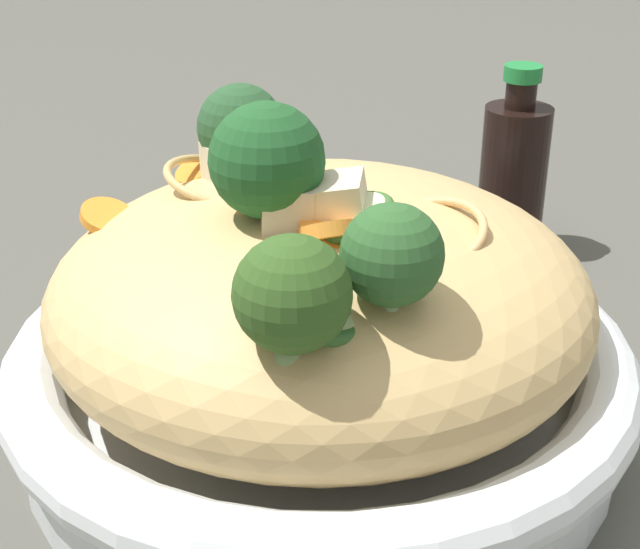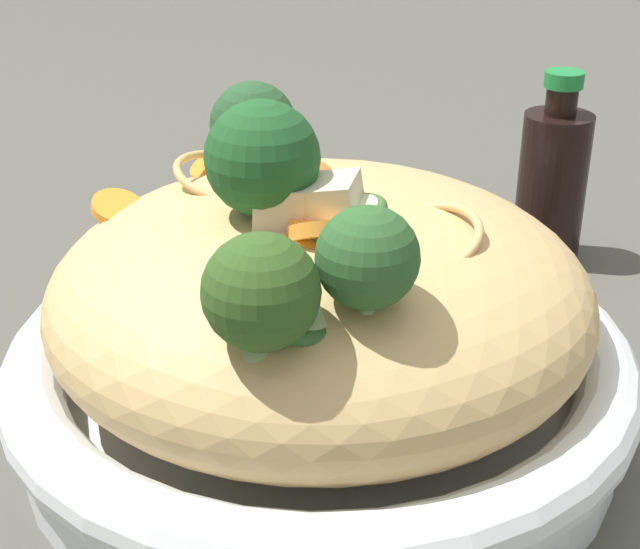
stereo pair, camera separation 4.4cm
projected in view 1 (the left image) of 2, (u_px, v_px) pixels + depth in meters
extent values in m
plane|color=#4D4C45|center=(320.00, 423.00, 0.47)|extent=(3.00, 3.00, 0.00)
cylinder|color=white|center=(320.00, 403.00, 0.47)|extent=(0.29, 0.29, 0.02)
torus|color=white|center=(320.00, 356.00, 0.46)|extent=(0.30, 0.30, 0.03)
ellipsoid|color=tan|center=(320.00, 294.00, 0.44)|extent=(0.26, 0.26, 0.10)
torus|color=tan|center=(225.00, 183.00, 0.45)|extent=(0.07, 0.07, 0.02)
torus|color=#E0AB6B|center=(428.00, 236.00, 0.41)|extent=(0.07, 0.07, 0.02)
torus|color=tan|center=(277.00, 204.00, 0.46)|extent=(0.08, 0.08, 0.02)
cone|color=#9FB579|center=(390.00, 309.00, 0.35)|extent=(0.02, 0.02, 0.02)
sphere|color=#2D5A2B|center=(392.00, 255.00, 0.34)|extent=(0.05, 0.05, 0.04)
cone|color=#9BB979|center=(268.00, 219.00, 0.40)|extent=(0.03, 0.03, 0.02)
sphere|color=#1F5225|center=(267.00, 160.00, 0.39)|extent=(0.05, 0.05, 0.05)
cone|color=#96C071|center=(243.00, 174.00, 0.47)|extent=(0.02, 0.02, 0.02)
sphere|color=#274F2B|center=(241.00, 128.00, 0.46)|extent=(0.05, 0.05, 0.04)
cone|color=#9BB976|center=(293.00, 350.00, 0.34)|extent=(0.03, 0.03, 0.02)
sphere|color=#31541F|center=(292.00, 294.00, 0.33)|extent=(0.05, 0.05, 0.04)
cylinder|color=orange|center=(319.00, 231.00, 0.38)|extent=(0.03, 0.03, 0.01)
cylinder|color=orange|center=(306.00, 174.00, 0.44)|extent=(0.03, 0.03, 0.02)
cylinder|color=orange|center=(196.00, 173.00, 0.47)|extent=(0.03, 0.03, 0.01)
cylinder|color=orange|center=(334.00, 232.00, 0.38)|extent=(0.03, 0.03, 0.02)
cylinder|color=orange|center=(266.00, 201.00, 0.41)|extent=(0.04, 0.04, 0.01)
cylinder|color=orange|center=(107.00, 217.00, 0.45)|extent=(0.04, 0.04, 0.01)
cylinder|color=beige|center=(347.00, 217.00, 0.39)|extent=(0.04, 0.04, 0.02)
torus|color=#38622A|center=(347.00, 217.00, 0.39)|extent=(0.04, 0.04, 0.02)
cylinder|color=beige|center=(312.00, 299.00, 0.35)|extent=(0.05, 0.05, 0.03)
torus|color=#31622B|center=(312.00, 299.00, 0.35)|extent=(0.06, 0.06, 0.03)
cube|color=beige|center=(337.00, 206.00, 0.40)|extent=(0.03, 0.03, 0.03)
cube|color=beige|center=(287.00, 209.00, 0.39)|extent=(0.03, 0.02, 0.02)
cube|color=beige|center=(238.00, 165.00, 0.46)|extent=(0.04, 0.04, 0.02)
cylinder|color=black|center=(513.00, 179.00, 0.64)|extent=(0.05, 0.05, 0.10)
cylinder|color=black|center=(521.00, 94.00, 0.62)|extent=(0.02, 0.02, 0.02)
cylinder|color=#1E7F38|center=(523.00, 73.00, 0.61)|extent=(0.03, 0.03, 0.01)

